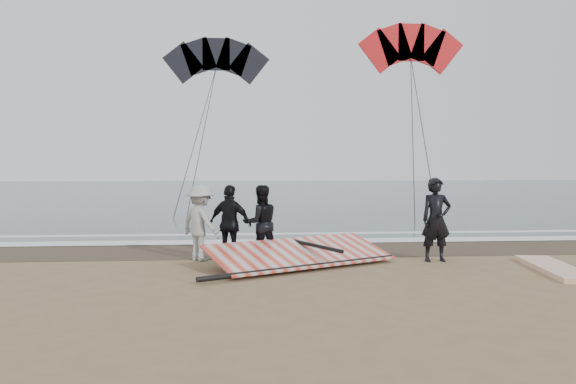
# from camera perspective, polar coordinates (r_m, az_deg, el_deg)

# --- Properties ---
(ground) EXTENTS (120.00, 120.00, 0.00)m
(ground) POSITION_cam_1_polar(r_m,az_deg,el_deg) (10.58, 6.85, -9.53)
(ground) COLOR #8C704C
(ground) RESTS_ON ground
(sea) EXTENTS (120.00, 54.00, 0.02)m
(sea) POSITION_cam_1_polar(r_m,az_deg,el_deg) (43.23, -1.82, -0.02)
(sea) COLOR #233838
(sea) RESTS_ON ground
(wet_sand) EXTENTS (120.00, 2.80, 0.01)m
(wet_sand) POSITION_cam_1_polar(r_m,az_deg,el_deg) (14.94, 3.43, -5.80)
(wet_sand) COLOR #4C3D2B
(wet_sand) RESTS_ON ground
(foam_near) EXTENTS (120.00, 0.90, 0.01)m
(foam_near) POSITION_cam_1_polar(r_m,az_deg,el_deg) (16.31, 2.74, -4.98)
(foam_near) COLOR white
(foam_near) RESTS_ON sea
(foam_far) EXTENTS (120.00, 0.45, 0.01)m
(foam_far) POSITION_cam_1_polar(r_m,az_deg,el_deg) (17.98, 2.05, -4.23)
(foam_far) COLOR white
(foam_far) RESTS_ON sea
(man_main) EXTENTS (0.74, 0.51, 1.94)m
(man_main) POSITION_cam_1_polar(r_m,az_deg,el_deg) (13.45, 14.82, -2.73)
(man_main) COLOR black
(man_main) RESTS_ON ground
(board_white) EXTENTS (1.10, 2.77, 0.11)m
(board_white) POSITION_cam_1_polar(r_m,az_deg,el_deg) (13.26, 25.46, -7.00)
(board_white) COLOR silver
(board_white) RESTS_ON ground
(board_cream) EXTENTS (0.93, 2.30, 0.09)m
(board_cream) POSITION_cam_1_polar(r_m,az_deg,el_deg) (13.43, 0.70, -6.62)
(board_cream) COLOR beige
(board_cream) RESTS_ON ground
(trio_cluster) EXTENTS (2.54, 1.35, 1.78)m
(trio_cluster) POSITION_cam_1_polar(r_m,az_deg,el_deg) (13.09, -6.16, -3.17)
(trio_cluster) COLOR black
(trio_cluster) RESTS_ON ground
(sail_rig) EXTENTS (4.42, 3.58, 0.52)m
(sail_rig) POSITION_cam_1_polar(r_m,az_deg,el_deg) (12.68, 0.94, -6.50)
(sail_rig) COLOR black
(sail_rig) RESTS_ON ground
(kite_red) EXTENTS (6.21, 5.12, 13.06)m
(kite_red) POSITION_cam_1_polar(r_m,az_deg,el_deg) (31.93, 12.37, 13.77)
(kite_red) COLOR red
(kite_red) RESTS_ON ground
(kite_dark) EXTENTS (7.37, 6.64, 15.43)m
(kite_dark) POSITION_cam_1_polar(r_m,az_deg,el_deg) (36.14, -7.32, 12.83)
(kite_dark) COLOR black
(kite_dark) RESTS_ON ground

